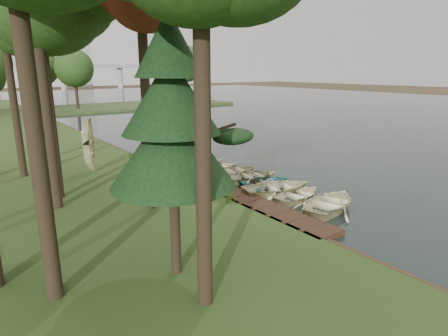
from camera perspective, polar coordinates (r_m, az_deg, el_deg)
ground at (r=22.17m, az=2.25°, el=-2.77°), size 300.00×300.00×0.00m
water at (r=56.97m, az=13.44°, el=7.63°), size 130.00×200.00×0.05m
boardwalk at (r=21.21m, az=-1.13°, el=-3.16°), size 1.60×16.00×0.30m
peninsula at (r=70.09m, az=-18.85°, el=8.67°), size 50.00×14.00×0.45m
far_trees at (r=68.86m, az=-21.99°, el=13.49°), size 45.60×5.60×8.80m
bridge at (r=138.86m, az=-26.61°, el=13.39°), size 95.90×4.00×8.60m
building_a at (r=162.37m, az=-21.71°, el=14.54°), size 10.00×8.00×18.00m
rowboat_0 at (r=19.06m, az=15.95°, el=-4.86°), size 4.57×3.79×0.82m
rowboat_1 at (r=20.12m, az=11.38°, el=-3.76°), size 3.50×2.70×0.67m
rowboat_2 at (r=20.87m, az=8.14°, el=-2.71°), size 4.58×3.78×0.82m
rowboat_3 at (r=22.21m, az=6.31°, el=-1.83°), size 3.58×3.01×0.63m
rowboat_4 at (r=23.00m, az=4.18°, el=-1.07°), size 3.98×3.16×0.74m
rowboat_5 at (r=24.14m, az=1.50°, el=-0.26°), size 3.73×2.76×0.74m
rowboat_6 at (r=25.37m, az=-0.88°, el=0.34°), size 3.19×2.43×0.62m
rowboat_7 at (r=26.23m, az=-2.97°, el=0.87°), size 3.38×2.48×0.68m
rowboat_8 at (r=27.79m, az=-5.03°, el=1.75°), size 4.52×3.79×0.80m
rowboat_9 at (r=29.05m, az=-6.00°, el=2.14°), size 3.77×3.33×0.65m
rowboat_10 at (r=30.44m, az=-7.44°, el=2.72°), size 4.04×3.53×0.70m
stored_rowboat at (r=25.33m, az=-19.41°, el=0.15°), size 4.18×3.75×0.71m
tree_6 at (r=25.67m, az=-30.90°, el=20.11°), size 4.57×4.57×11.69m
pine_tree at (r=11.13m, az=-8.03°, el=7.48°), size 3.80×3.80×8.04m
reeds_0 at (r=18.49m, az=0.92°, el=-3.85°), size 0.60×0.60×0.95m
reeds_1 at (r=21.52m, az=-11.92°, el=-1.51°), size 0.60×0.60×0.93m
reeds_2 at (r=21.10m, az=-13.11°, el=-1.95°), size 0.60×0.60×0.89m
reeds_3 at (r=27.88m, az=-14.42°, el=2.00°), size 0.60×0.60×0.89m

